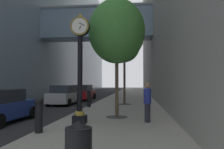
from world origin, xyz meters
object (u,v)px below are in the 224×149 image
at_px(street_tree_mid_near, 124,44).
at_px(pedestrian_walking, 147,101).
at_px(bollard_second, 39,114).
at_px(bollard_fourth, 79,101).
at_px(trash_bin, 78,147).
at_px(car_red_near, 83,93).
at_px(bollard_fifth, 89,98).
at_px(street_tree_near, 117,31).
at_px(car_silver_mid, 65,95).
at_px(street_clock, 80,63).

xyz_separation_m(street_tree_mid_near, pedestrian_walking, (1.50, -8.29, -3.94)).
height_order(bollard_second, bollard_fourth, same).
height_order(trash_bin, car_red_near, car_red_near).
bearing_deg(street_tree_mid_near, bollard_fifth, -135.27).
bearing_deg(bollard_second, pedestrian_walking, 33.47).
relative_size(street_tree_near, car_silver_mid, 1.37).
height_order(bollard_second, trash_bin, bollard_second).
bearing_deg(car_red_near, street_tree_mid_near, -50.01).
height_order(bollard_fifth, street_tree_mid_near, street_tree_mid_near).
distance_m(street_clock, bollard_fifth, 6.89).
bearing_deg(car_red_near, bollard_fourth, -77.42).
xyz_separation_m(bollard_fifth, car_silver_mid, (-2.78, 2.97, 0.02)).
relative_size(street_clock, pedestrian_walking, 2.73).
xyz_separation_m(street_tree_mid_near, trash_bin, (-0.07, -14.40, -4.34)).
height_order(street_tree_mid_near, trash_bin, street_tree_mid_near).
bearing_deg(bollard_fourth, street_tree_mid_near, 65.15).
relative_size(bollard_fifth, street_tree_mid_near, 0.19).
relative_size(bollard_second, trash_bin, 1.19).
distance_m(pedestrian_walking, car_red_near, 15.50).
relative_size(street_tree_near, car_red_near, 1.30).
distance_m(bollard_second, trash_bin, 4.23).
relative_size(pedestrian_walking, car_red_near, 0.37).
bearing_deg(street_tree_mid_near, street_tree_near, -90.00).
relative_size(bollard_second, car_silver_mid, 0.28).
distance_m(car_red_near, car_silver_mid, 5.27).
bearing_deg(bollard_fifth, trash_bin, -78.91).
bearing_deg(bollard_fifth, bollard_second, -90.00).
distance_m(pedestrian_walking, car_silver_mid, 11.12).
bearing_deg(street_tree_near, bollard_fifth, 117.97).
relative_size(bollard_second, street_tree_mid_near, 0.19).
xyz_separation_m(bollard_fourth, car_silver_mid, (-2.78, 5.80, 0.02)).
distance_m(street_tree_mid_near, trash_bin, 15.04).
bearing_deg(bollard_fifth, car_red_near, 106.70).
relative_size(bollard_second, street_tree_near, 0.20).
xyz_separation_m(bollard_fourth, bollard_fifth, (0.00, 2.83, 0.00)).
bearing_deg(car_red_near, trash_bin, -76.60).
bearing_deg(street_clock, street_tree_near, 53.81).
distance_m(trash_bin, car_red_near, 20.79).
relative_size(street_clock, car_silver_mid, 1.08).
height_order(street_clock, street_tree_near, street_tree_near).
relative_size(bollard_second, bollard_fifth, 1.00).
distance_m(trash_bin, pedestrian_walking, 6.31).
xyz_separation_m(car_red_near, car_silver_mid, (-0.32, -5.26, 0.01)).
xyz_separation_m(street_clock, street_tree_near, (1.44, 1.97, 1.78)).
height_order(street_tree_near, car_silver_mid, street_tree_near).
relative_size(bollard_fifth, car_silver_mid, 0.28).
distance_m(bollard_fifth, pedestrian_walking, 7.09).
bearing_deg(street_clock, trash_bin, -75.94).
bearing_deg(pedestrian_walking, trash_bin, -104.41).
distance_m(bollard_fifth, street_tree_near, 6.39).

